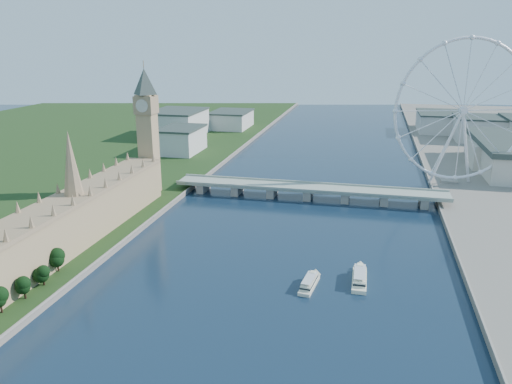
% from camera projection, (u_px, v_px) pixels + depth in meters
% --- Properties ---
extents(parliament_range, '(24.00, 200.00, 70.00)m').
position_uv_depth(parliament_range, '(77.00, 217.00, 309.08)').
color(parliament_range, tan).
rests_on(parliament_range, ground).
extents(big_ben, '(20.02, 20.02, 110.00)m').
position_uv_depth(big_ben, '(147.00, 115.00, 395.70)').
color(big_ben, tan).
rests_on(big_ben, ground).
extents(westminster_bridge, '(220.00, 22.00, 9.50)m').
position_uv_depth(westminster_bridge, '(308.00, 190.00, 406.05)').
color(westminster_bridge, gray).
rests_on(westminster_bridge, ground).
extents(london_eye, '(113.60, 39.12, 124.30)m').
position_uv_depth(london_eye, '(463.00, 111.00, 413.72)').
color(london_eye, silver).
rests_on(london_eye, ground).
extents(county_hall, '(54.00, 144.00, 35.00)m').
position_uv_depth(county_hall, '(502.00, 171.00, 491.35)').
color(county_hall, beige).
rests_on(county_hall, ground).
extents(city_skyline, '(505.00, 280.00, 32.00)m').
position_uv_depth(city_skyline, '(365.00, 127.00, 636.93)').
color(city_skyline, beige).
rests_on(city_skyline, ground).
extents(tour_boat_near, '(9.79, 26.79, 5.75)m').
position_uv_depth(tour_boat_near, '(309.00, 287.00, 261.09)').
color(tour_boat_near, beige).
rests_on(tour_boat_near, ground).
extents(tour_boat_far, '(8.23, 30.81, 6.80)m').
position_uv_depth(tour_boat_far, '(359.00, 282.00, 266.03)').
color(tour_boat_far, '#EDECCA').
rests_on(tour_boat_far, ground).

